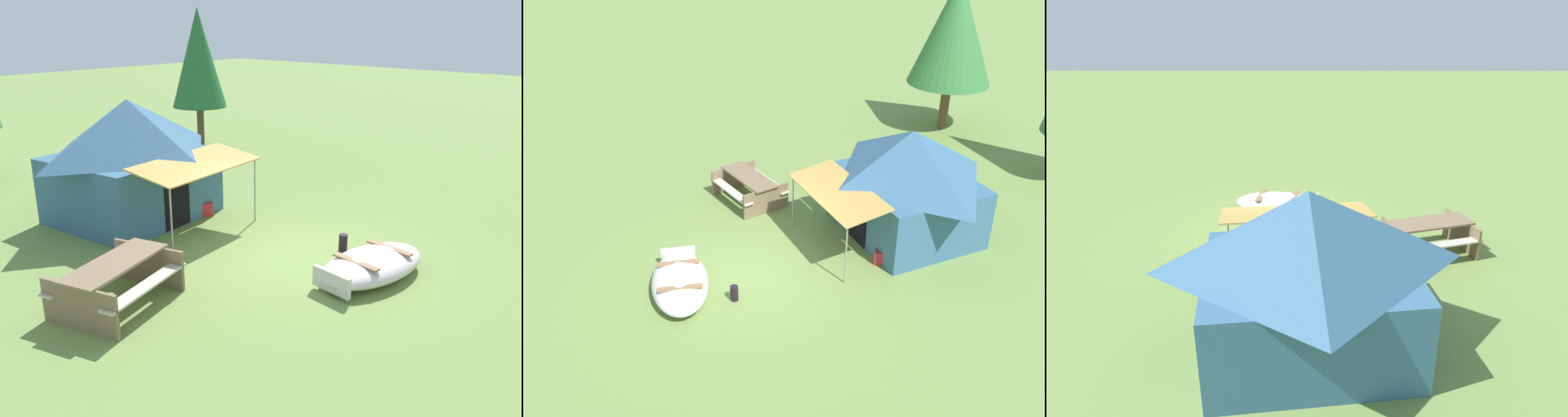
{
  "view_description": "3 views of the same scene",
  "coord_description": "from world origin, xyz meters",
  "views": [
    {
      "loc": [
        -7.99,
        -6.38,
        4.43
      ],
      "look_at": [
        -0.03,
        0.79,
        0.77
      ],
      "focal_mm": 38.53,
      "sensor_mm": 36.0,
      "label": 1
    },
    {
      "loc": [
        11.03,
        -2.79,
        8.04
      ],
      "look_at": [
        -0.55,
        0.84,
        1.3
      ],
      "focal_mm": 41.55,
      "sensor_mm": 36.0,
      "label": 2
    },
    {
      "loc": [
        -0.78,
        10.51,
        5.06
      ],
      "look_at": [
        -0.72,
        0.95,
        1.16
      ],
      "focal_mm": 32.21,
      "sensor_mm": 36.0,
      "label": 3
    }
  ],
  "objects": [
    {
      "name": "cooler_box",
      "position": [
        0.44,
        3.03,
        0.16
      ],
      "size": [
        0.53,
        0.58,
        0.32
      ],
      "primitive_type": "cube",
      "rotation": [
        0.0,
        0.0,
        1.06
      ],
      "color": "red",
      "rests_on": "ground_plane"
    },
    {
      "name": "canvas_cabin_tent",
      "position": [
        -0.76,
        4.12,
        1.42
      ],
      "size": [
        3.83,
        4.46,
        2.74
      ],
      "color": "#396589",
      "rests_on": "ground_plane"
    },
    {
      "name": "beached_rowboat",
      "position": [
        0.11,
        -1.75,
        0.25
      ],
      "size": [
        2.5,
        1.5,
        0.48
      ],
      "color": "silver",
      "rests_on": "ground_plane"
    },
    {
      "name": "fuel_can",
      "position": [
        0.78,
        -0.69,
        0.17
      ],
      "size": [
        0.24,
        0.24,
        0.35
      ],
      "primitive_type": "cylinder",
      "rotation": [
        0.0,
        0.0,
        2.32
      ],
      "color": "black",
      "rests_on": "ground_plane"
    },
    {
      "name": "ground_plane",
      "position": [
        0.0,
        0.0,
        0.0
      ],
      "size": [
        80.0,
        80.0,
        0.0
      ],
      "primitive_type": "plane",
      "color": "olive"
    },
    {
      "name": "picnic_table",
      "position": [
        -3.52,
        0.76,
        0.48
      ],
      "size": [
        2.25,
        1.91,
        0.77
      ],
      "color": "#82684E",
      "rests_on": "ground_plane"
    }
  ]
}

